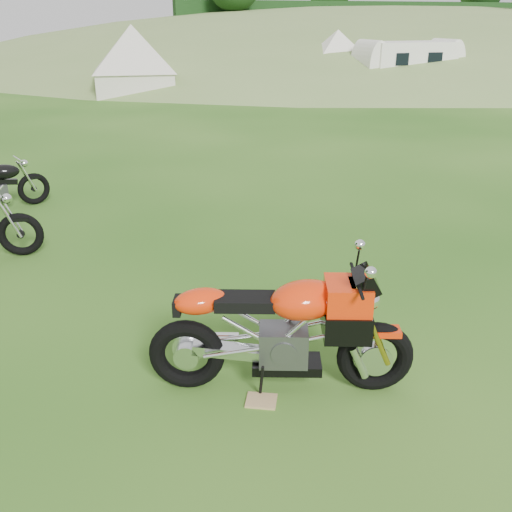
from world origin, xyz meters
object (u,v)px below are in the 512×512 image
object	(u,v)px
caravan	(407,67)
sport_motorcycle	(281,322)
tent_right	(337,60)
plywood_board	(261,401)
tent_left	(134,61)

from	to	relation	value
caravan	sport_motorcycle	bearing A→B (deg)	-124.50
tent_right	caravan	size ratio (longest dim) A/B	0.65
plywood_board	tent_left	xyz separation A→B (m)	(1.51, 21.96, 1.37)
tent_left	plywood_board	bearing A→B (deg)	-88.29
sport_motorcycle	caravan	xyz separation A→B (m)	(12.82, 18.99, 0.43)
tent_left	tent_right	size ratio (longest dim) A/B	1.06
tent_right	caravan	distance (m)	3.26
sport_motorcycle	tent_right	bearing A→B (deg)	82.69
plywood_board	tent_left	world-z (taller)	tent_left
sport_motorcycle	tent_left	bearing A→B (deg)	105.57
sport_motorcycle	tent_left	size ratio (longest dim) A/B	0.70
sport_motorcycle	tent_left	world-z (taller)	tent_left
tent_left	tent_right	world-z (taller)	tent_left
plywood_board	caravan	world-z (taller)	caravan
caravan	tent_right	bearing A→B (deg)	135.81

